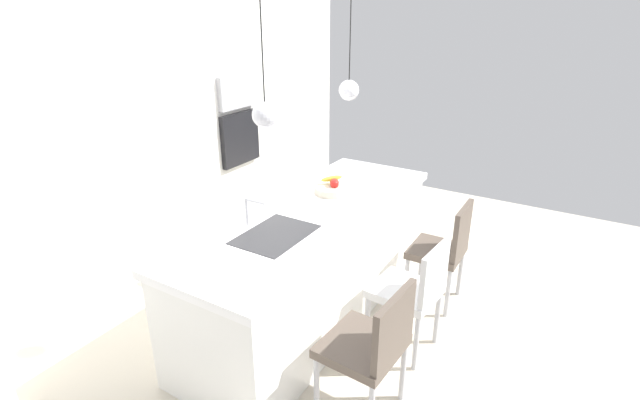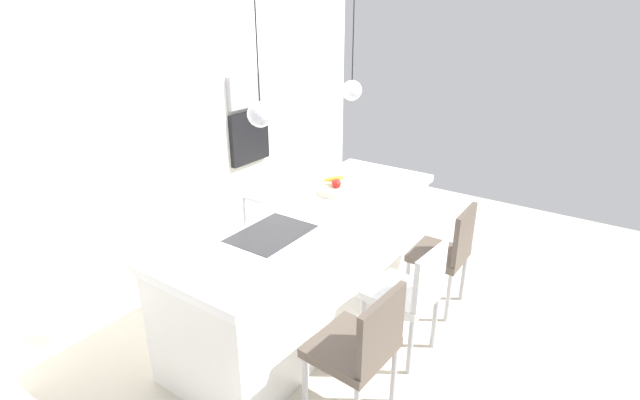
{
  "view_description": "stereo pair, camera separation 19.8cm",
  "coord_description": "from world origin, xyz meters",
  "px_view_note": "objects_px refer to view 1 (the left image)",
  "views": [
    {
      "loc": [
        -2.76,
        -1.73,
        2.33
      ],
      "look_at": [
        0.1,
        0.0,
        0.95
      ],
      "focal_mm": 26.28,
      "sensor_mm": 36.0,
      "label": 1
    },
    {
      "loc": [
        -2.66,
        -1.9,
        2.33
      ],
      "look_at": [
        0.1,
        0.0,
        0.95
      ],
      "focal_mm": 26.28,
      "sensor_mm": 36.0,
      "label": 2
    }
  ],
  "objects_px": {
    "chair_near": "(372,343)",
    "chair_far": "(444,247)",
    "fruit_bowl": "(332,188)",
    "microwave": "(236,92)",
    "chair_middle": "(413,289)",
    "oven": "(239,138)"
  },
  "relations": [
    {
      "from": "chair_near",
      "to": "chair_far",
      "type": "bearing_deg",
      "value": 0.02
    },
    {
      "from": "fruit_bowl",
      "to": "microwave",
      "type": "relative_size",
      "value": 0.55
    },
    {
      "from": "chair_near",
      "to": "chair_middle",
      "type": "bearing_deg",
      "value": 0.18
    },
    {
      "from": "fruit_bowl",
      "to": "chair_middle",
      "type": "xyz_separation_m",
      "value": [
        -0.43,
        -0.9,
        -0.44
      ]
    },
    {
      "from": "chair_far",
      "to": "chair_middle",
      "type": "bearing_deg",
      "value": 179.86
    },
    {
      "from": "oven",
      "to": "chair_near",
      "type": "relative_size",
      "value": 0.63
    },
    {
      "from": "microwave",
      "to": "chair_middle",
      "type": "bearing_deg",
      "value": -113.58
    },
    {
      "from": "fruit_bowl",
      "to": "chair_middle",
      "type": "distance_m",
      "value": 1.09
    },
    {
      "from": "microwave",
      "to": "chair_near",
      "type": "relative_size",
      "value": 0.61
    },
    {
      "from": "chair_near",
      "to": "chair_far",
      "type": "distance_m",
      "value": 1.39
    },
    {
      "from": "chair_far",
      "to": "microwave",
      "type": "bearing_deg",
      "value": 81.72
    },
    {
      "from": "oven",
      "to": "chair_middle",
      "type": "distance_m",
      "value": 2.7
    },
    {
      "from": "oven",
      "to": "chair_far",
      "type": "bearing_deg",
      "value": -98.28
    },
    {
      "from": "microwave",
      "to": "chair_middle",
      "type": "relative_size",
      "value": 0.62
    },
    {
      "from": "chair_middle",
      "to": "fruit_bowl",
      "type": "bearing_deg",
      "value": 64.59
    },
    {
      "from": "microwave",
      "to": "chair_near",
      "type": "height_order",
      "value": "microwave"
    },
    {
      "from": "fruit_bowl",
      "to": "chair_near",
      "type": "distance_m",
      "value": 1.49
    },
    {
      "from": "oven",
      "to": "chair_far",
      "type": "xyz_separation_m",
      "value": [
        -0.35,
        -2.43,
        -0.51
      ]
    },
    {
      "from": "microwave",
      "to": "chair_middle",
      "type": "xyz_separation_m",
      "value": [
        -1.06,
        -2.43,
        -1.02
      ]
    },
    {
      "from": "microwave",
      "to": "chair_near",
      "type": "distance_m",
      "value": 3.15
    },
    {
      "from": "oven",
      "to": "chair_near",
      "type": "height_order",
      "value": "oven"
    },
    {
      "from": "fruit_bowl",
      "to": "microwave",
      "type": "distance_m",
      "value": 1.75
    }
  ]
}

